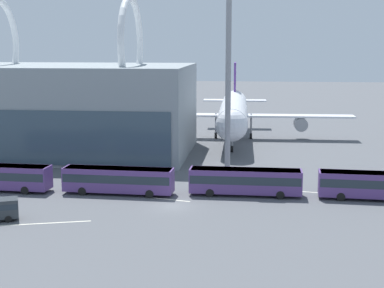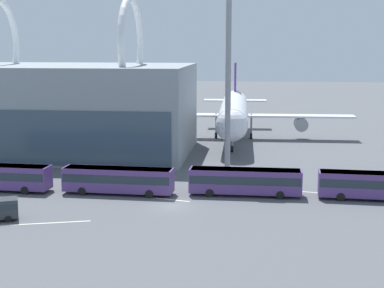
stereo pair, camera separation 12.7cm
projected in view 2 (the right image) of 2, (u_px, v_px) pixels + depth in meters
name	position (u px, v px, depth m)	size (l,w,h in m)	color
ground_plane	(173.00, 206.00, 66.51)	(440.00, 440.00, 0.00)	#515459
airliner_at_gate_far	(234.00, 112.00, 111.67)	(45.68, 42.93, 14.09)	silver
shuttle_bus_1	(118.00, 179.00, 71.49)	(13.58, 3.33, 3.24)	#56387A
shuttle_bus_2	(245.00, 180.00, 70.82)	(13.50, 2.95, 3.24)	#56387A
shuttle_bus_3	(377.00, 184.00, 68.80)	(13.61, 3.51, 3.24)	#56387A
floodlight_mast	(229.00, 40.00, 79.55)	(2.98, 2.98, 29.83)	gray
lane_stripe_0	(164.00, 199.00, 69.52)	(6.64, 0.25, 0.01)	silver
lane_stripe_1	(325.00, 193.00, 72.13)	(7.73, 0.25, 0.01)	silver
lane_stripe_2	(35.00, 224.00, 59.99)	(11.14, 0.25, 0.01)	silver
lane_stripe_3	(96.00, 184.00, 76.81)	(9.41, 0.25, 0.01)	silver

